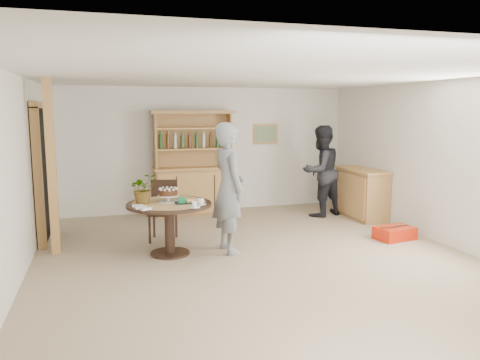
% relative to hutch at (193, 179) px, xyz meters
% --- Properties ---
extents(ground, '(7.00, 7.00, 0.00)m').
position_rel_hutch_xyz_m(ground, '(0.30, -3.24, -0.69)').
color(ground, tan).
rests_on(ground, ground).
extents(room_shell, '(6.04, 7.04, 2.52)m').
position_rel_hutch_xyz_m(room_shell, '(0.30, -3.23, 1.05)').
color(room_shell, white).
rests_on(room_shell, ground).
extents(doorway, '(0.13, 1.10, 2.18)m').
position_rel_hutch_xyz_m(doorway, '(-2.63, -1.24, 0.42)').
color(doorway, black).
rests_on(doorway, ground).
extents(pine_post, '(0.12, 0.12, 2.50)m').
position_rel_hutch_xyz_m(pine_post, '(-2.40, -2.04, 0.56)').
color(pine_post, tan).
rests_on(pine_post, ground).
extents(hutch, '(1.62, 0.54, 2.04)m').
position_rel_hutch_xyz_m(hutch, '(0.00, 0.00, 0.00)').
color(hutch, tan).
rests_on(hutch, ground).
extents(sideboard, '(0.54, 1.26, 0.94)m').
position_rel_hutch_xyz_m(sideboard, '(3.04, -1.24, -0.22)').
color(sideboard, tan).
rests_on(sideboard, ground).
extents(dining_table, '(1.20, 1.20, 0.76)m').
position_rel_hutch_xyz_m(dining_table, '(-0.83, -2.54, -0.08)').
color(dining_table, black).
rests_on(dining_table, ground).
extents(dining_chair, '(0.52, 0.52, 0.95)m').
position_rel_hutch_xyz_m(dining_chair, '(-0.81, -1.71, -0.15)').
color(dining_chair, black).
rests_on(dining_chair, ground).
extents(birthday_cake, '(0.30, 0.30, 0.20)m').
position_rel_hutch_xyz_m(birthday_cake, '(-0.83, -2.49, 0.19)').
color(birthday_cake, white).
rests_on(birthday_cake, dining_table).
extents(flower_vase, '(0.47, 0.44, 0.42)m').
position_rel_hutch_xyz_m(flower_vase, '(-1.18, -2.49, 0.28)').
color(flower_vase, '#3F7233').
rests_on(flower_vase, dining_table).
extents(gift_tray, '(0.30, 0.20, 0.08)m').
position_rel_hutch_xyz_m(gift_tray, '(-0.61, -2.66, 0.10)').
color(gift_tray, black).
rests_on(gift_tray, dining_table).
extents(coffee_cup_a, '(0.15, 0.15, 0.09)m').
position_rel_hutch_xyz_m(coffee_cup_a, '(-0.43, -2.82, 0.11)').
color(coffee_cup_a, white).
rests_on(coffee_cup_a, dining_table).
extents(coffee_cup_b, '(0.15, 0.15, 0.08)m').
position_rel_hutch_xyz_m(coffee_cup_b, '(-0.55, -2.99, 0.11)').
color(coffee_cup_b, white).
rests_on(coffee_cup_b, dining_table).
extents(napkins, '(0.24, 0.33, 0.03)m').
position_rel_hutch_xyz_m(napkins, '(-1.24, -2.85, 0.09)').
color(napkins, white).
rests_on(napkins, dining_table).
extents(teen_boy, '(0.53, 0.74, 1.88)m').
position_rel_hutch_xyz_m(teen_boy, '(0.02, -2.64, 0.25)').
color(teen_boy, slate).
rests_on(teen_boy, ground).
extents(adult_person, '(1.03, 0.91, 1.76)m').
position_rel_hutch_xyz_m(adult_person, '(2.34, -0.90, 0.19)').
color(adult_person, black).
rests_on(adult_person, ground).
extents(red_suitcase, '(0.66, 0.49, 0.21)m').
position_rel_hutch_xyz_m(red_suitcase, '(2.74, -2.77, -0.59)').
color(red_suitcase, red).
rests_on(red_suitcase, ground).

